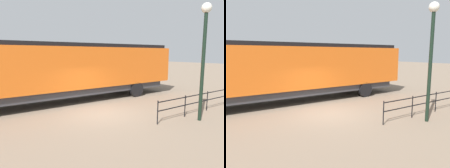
{
  "view_description": "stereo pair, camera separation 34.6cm",
  "coord_description": "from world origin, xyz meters",
  "views": [
    {
      "loc": [
        9.05,
        -5.55,
        3.2
      ],
      "look_at": [
        1.16,
        -0.12,
        1.76
      ],
      "focal_mm": 32.76,
      "sensor_mm": 36.0,
      "label": 1
    },
    {
      "loc": [
        9.24,
        -5.26,
        3.2
      ],
      "look_at": [
        1.16,
        -0.12,
        1.76
      ],
      "focal_mm": 32.76,
      "sensor_mm": 36.0,
      "label": 2
    }
  ],
  "objects": [
    {
      "name": "ground_plane",
      "position": [
        0.0,
        0.0,
        0.0
      ],
      "size": [
        120.0,
        120.0,
        0.0
      ],
      "primitive_type": "plane",
      "color": "#84705B"
    },
    {
      "name": "platform_fence",
      "position": [
        2.87,
        5.19,
        0.72
      ],
      "size": [
        0.05,
        8.01,
        1.11
      ],
      "color": "black",
      "rests_on": "ground_plane"
    },
    {
      "name": "locomotive",
      "position": [
        -3.68,
        -0.8,
        2.18
      ],
      "size": [
        3.11,
        18.32,
        3.85
      ],
      "color": "orange",
      "rests_on": "ground_plane"
    },
    {
      "name": "lamp_post",
      "position": [
        3.62,
        3.33,
        3.66
      ],
      "size": [
        0.45,
        0.45,
        5.44
      ],
      "color": "black",
      "rests_on": "ground_plane"
    }
  ]
}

